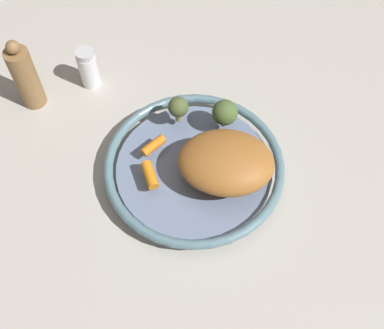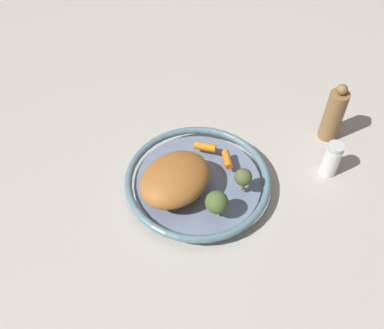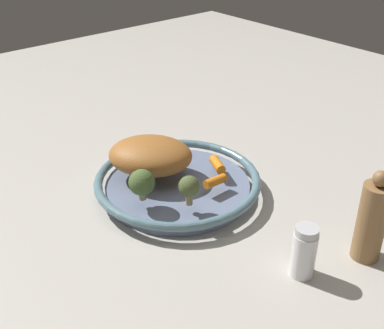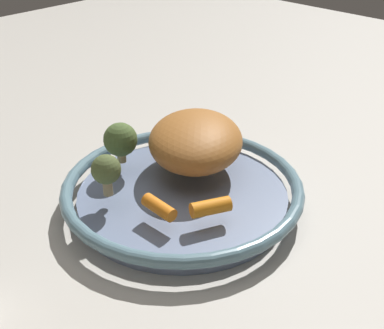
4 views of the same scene
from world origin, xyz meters
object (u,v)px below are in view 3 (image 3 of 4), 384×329
(baby_carrot_near_rim, at_px, (215,181))
(pepper_mill, at_px, (372,220))
(serving_bowl, at_px, (178,184))
(salt_shaker, at_px, (304,252))
(baby_carrot_right, at_px, (217,164))
(broccoli_floret_edge, at_px, (189,187))
(broccoli_floret_large, at_px, (142,183))
(roast_chicken_piece, at_px, (150,155))

(baby_carrot_near_rim, xyz_separation_m, pepper_mill, (0.27, 0.08, 0.02))
(serving_bowl, height_order, salt_shaker, salt_shaker)
(baby_carrot_right, distance_m, salt_shaker, 0.28)
(pepper_mill, bearing_deg, serving_bowl, -162.04)
(broccoli_floret_edge, bearing_deg, broccoli_floret_large, -141.39)
(broccoli_floret_large, bearing_deg, pepper_mill, 33.01)
(baby_carrot_near_rim, distance_m, broccoli_floret_edge, 0.08)
(baby_carrot_right, xyz_separation_m, broccoli_floret_large, (-0.01, -0.17, 0.02))
(salt_shaker, bearing_deg, roast_chicken_piece, -176.19)
(baby_carrot_near_rim, bearing_deg, baby_carrot_right, 133.15)
(serving_bowl, distance_m, broccoli_floret_large, 0.11)
(baby_carrot_near_rim, relative_size, broccoli_floret_large, 0.80)
(roast_chicken_piece, distance_m, pepper_mill, 0.41)
(serving_bowl, relative_size, broccoli_floret_large, 5.53)
(serving_bowl, bearing_deg, baby_carrot_right, 68.85)
(broccoli_floret_edge, xyz_separation_m, pepper_mill, (0.25, 0.15, -0.00))
(broccoli_floret_large, xyz_separation_m, salt_shaker, (0.28, 0.09, -0.03))
(roast_chicken_piece, relative_size, pepper_mill, 1.02)
(serving_bowl, relative_size, salt_shaker, 3.62)
(roast_chicken_piece, xyz_separation_m, broccoli_floret_large, (0.07, -0.07, 0.00))
(roast_chicken_piece, height_order, pepper_mill, pepper_mill)
(serving_bowl, bearing_deg, broccoli_floret_large, -77.35)
(broccoli_floret_large, height_order, pepper_mill, pepper_mill)
(broccoli_floret_large, bearing_deg, serving_bowl, 102.65)
(serving_bowl, relative_size, baby_carrot_near_rim, 6.95)
(roast_chicken_piece, bearing_deg, baby_carrot_near_rim, 24.66)
(broccoli_floret_large, bearing_deg, baby_carrot_near_rim, 68.99)
(broccoli_floret_edge, distance_m, salt_shaker, 0.22)
(broccoli_floret_large, xyz_separation_m, pepper_mill, (0.32, 0.20, -0.00))
(serving_bowl, xyz_separation_m, pepper_mill, (0.34, 0.11, 0.05))
(baby_carrot_near_rim, xyz_separation_m, salt_shaker, (0.23, -0.03, -0.00))
(broccoli_floret_edge, height_order, pepper_mill, pepper_mill)
(serving_bowl, xyz_separation_m, broccoli_floret_large, (0.02, -0.10, 0.05))
(baby_carrot_near_rim, relative_size, salt_shaker, 0.52)
(broccoli_floret_edge, bearing_deg, salt_shaker, 11.48)
(roast_chicken_piece, bearing_deg, baby_carrot_right, 51.30)
(broccoli_floret_edge, relative_size, broccoli_floret_large, 0.95)
(serving_bowl, height_order, broccoli_floret_large, broccoli_floret_large)
(roast_chicken_piece, bearing_deg, salt_shaker, 3.81)
(serving_bowl, height_order, broccoli_floret_edge, broccoli_floret_edge)
(baby_carrot_right, bearing_deg, roast_chicken_piece, -128.70)
(roast_chicken_piece, height_order, broccoli_floret_large, roast_chicken_piece)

